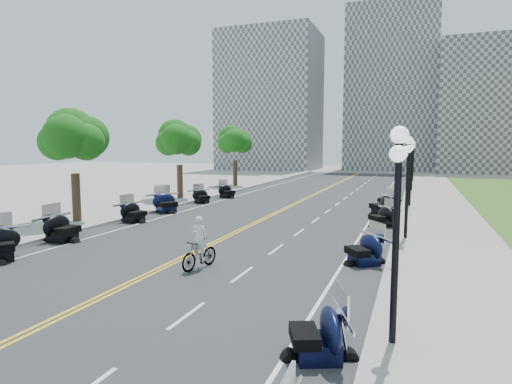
% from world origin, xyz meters
% --- Properties ---
extents(ground, '(160.00, 160.00, 0.00)m').
position_xyz_m(ground, '(0.00, 0.00, 0.00)').
color(ground, gray).
extents(road, '(16.00, 90.00, 0.01)m').
position_xyz_m(road, '(0.00, 10.00, 0.00)').
color(road, '#333335').
rests_on(road, ground).
extents(centerline_yellow_a, '(0.12, 90.00, 0.00)m').
position_xyz_m(centerline_yellow_a, '(-0.12, 10.00, 0.01)').
color(centerline_yellow_a, yellow).
rests_on(centerline_yellow_a, road).
extents(centerline_yellow_b, '(0.12, 90.00, 0.00)m').
position_xyz_m(centerline_yellow_b, '(0.12, 10.00, 0.01)').
color(centerline_yellow_b, yellow).
rests_on(centerline_yellow_b, road).
extents(edge_line_north, '(0.12, 90.00, 0.00)m').
position_xyz_m(edge_line_north, '(6.40, 10.00, 0.01)').
color(edge_line_north, white).
rests_on(edge_line_north, road).
extents(edge_line_south, '(0.12, 90.00, 0.00)m').
position_xyz_m(edge_line_south, '(-6.40, 10.00, 0.01)').
color(edge_line_south, white).
rests_on(edge_line_south, road).
extents(lane_dash_4, '(0.12, 2.00, 0.00)m').
position_xyz_m(lane_dash_4, '(3.20, -8.00, 0.01)').
color(lane_dash_4, white).
rests_on(lane_dash_4, road).
extents(lane_dash_5, '(0.12, 2.00, 0.00)m').
position_xyz_m(lane_dash_5, '(3.20, -4.00, 0.01)').
color(lane_dash_5, white).
rests_on(lane_dash_5, road).
extents(lane_dash_6, '(0.12, 2.00, 0.00)m').
position_xyz_m(lane_dash_6, '(3.20, 0.00, 0.01)').
color(lane_dash_6, white).
rests_on(lane_dash_6, road).
extents(lane_dash_7, '(0.12, 2.00, 0.00)m').
position_xyz_m(lane_dash_7, '(3.20, 4.00, 0.01)').
color(lane_dash_7, white).
rests_on(lane_dash_7, road).
extents(lane_dash_8, '(0.12, 2.00, 0.00)m').
position_xyz_m(lane_dash_8, '(3.20, 8.00, 0.01)').
color(lane_dash_8, white).
rests_on(lane_dash_8, road).
extents(lane_dash_9, '(0.12, 2.00, 0.00)m').
position_xyz_m(lane_dash_9, '(3.20, 12.00, 0.01)').
color(lane_dash_9, white).
rests_on(lane_dash_9, road).
extents(lane_dash_10, '(0.12, 2.00, 0.00)m').
position_xyz_m(lane_dash_10, '(3.20, 16.00, 0.01)').
color(lane_dash_10, white).
rests_on(lane_dash_10, road).
extents(lane_dash_11, '(0.12, 2.00, 0.00)m').
position_xyz_m(lane_dash_11, '(3.20, 20.00, 0.01)').
color(lane_dash_11, white).
rests_on(lane_dash_11, road).
extents(lane_dash_12, '(0.12, 2.00, 0.00)m').
position_xyz_m(lane_dash_12, '(3.20, 24.00, 0.01)').
color(lane_dash_12, white).
rests_on(lane_dash_12, road).
extents(lane_dash_13, '(0.12, 2.00, 0.00)m').
position_xyz_m(lane_dash_13, '(3.20, 28.00, 0.01)').
color(lane_dash_13, white).
rests_on(lane_dash_13, road).
extents(lane_dash_14, '(0.12, 2.00, 0.00)m').
position_xyz_m(lane_dash_14, '(3.20, 32.00, 0.01)').
color(lane_dash_14, white).
rests_on(lane_dash_14, road).
extents(lane_dash_15, '(0.12, 2.00, 0.00)m').
position_xyz_m(lane_dash_15, '(3.20, 36.00, 0.01)').
color(lane_dash_15, white).
rests_on(lane_dash_15, road).
extents(lane_dash_16, '(0.12, 2.00, 0.00)m').
position_xyz_m(lane_dash_16, '(3.20, 40.00, 0.01)').
color(lane_dash_16, white).
rests_on(lane_dash_16, road).
extents(lane_dash_17, '(0.12, 2.00, 0.00)m').
position_xyz_m(lane_dash_17, '(3.20, 44.00, 0.01)').
color(lane_dash_17, white).
rests_on(lane_dash_17, road).
extents(lane_dash_18, '(0.12, 2.00, 0.00)m').
position_xyz_m(lane_dash_18, '(3.20, 48.00, 0.01)').
color(lane_dash_18, white).
rests_on(lane_dash_18, road).
extents(lane_dash_19, '(0.12, 2.00, 0.00)m').
position_xyz_m(lane_dash_19, '(3.20, 52.00, 0.01)').
color(lane_dash_19, white).
rests_on(lane_dash_19, road).
extents(sidewalk_north, '(5.00, 90.00, 0.15)m').
position_xyz_m(sidewalk_north, '(10.50, 10.00, 0.07)').
color(sidewalk_north, '#9E9991').
rests_on(sidewalk_north, ground).
extents(sidewalk_south, '(5.00, 90.00, 0.15)m').
position_xyz_m(sidewalk_south, '(-10.50, 10.00, 0.07)').
color(sidewalk_south, '#9E9991').
rests_on(sidewalk_south, ground).
extents(distant_block_a, '(18.00, 14.00, 26.00)m').
position_xyz_m(distant_block_a, '(-18.00, 62.00, 13.00)').
color(distant_block_a, gray).
rests_on(distant_block_a, ground).
extents(distant_block_b, '(16.00, 12.00, 30.00)m').
position_xyz_m(distant_block_b, '(4.00, 68.00, 15.00)').
color(distant_block_b, gray).
rests_on(distant_block_b, ground).
extents(distant_block_c, '(20.00, 14.00, 22.00)m').
position_xyz_m(distant_block_c, '(22.00, 65.00, 11.00)').
color(distant_block_c, gray).
rests_on(distant_block_c, ground).
extents(street_lamp_1, '(0.50, 1.20, 4.90)m').
position_xyz_m(street_lamp_1, '(8.60, -8.00, 2.60)').
color(street_lamp_1, black).
rests_on(street_lamp_1, sidewalk_north).
extents(street_lamp_2, '(0.50, 1.20, 4.90)m').
position_xyz_m(street_lamp_2, '(8.60, 4.00, 2.60)').
color(street_lamp_2, black).
rests_on(street_lamp_2, sidewalk_north).
extents(street_lamp_3, '(0.50, 1.20, 4.90)m').
position_xyz_m(street_lamp_3, '(8.60, 16.00, 2.60)').
color(street_lamp_3, black).
rests_on(street_lamp_3, sidewalk_north).
extents(street_lamp_4, '(0.50, 1.20, 4.90)m').
position_xyz_m(street_lamp_4, '(8.60, 28.00, 2.60)').
color(street_lamp_4, black).
rests_on(street_lamp_4, sidewalk_north).
extents(street_lamp_5, '(0.50, 1.20, 4.90)m').
position_xyz_m(street_lamp_5, '(8.60, 40.00, 2.60)').
color(street_lamp_5, black).
rests_on(street_lamp_5, sidewalk_north).
extents(tree_2, '(4.80, 4.80, 9.20)m').
position_xyz_m(tree_2, '(-10.00, 2.00, 4.75)').
color(tree_2, '#235619').
rests_on(tree_2, sidewalk_south).
extents(tree_3, '(4.80, 4.80, 9.20)m').
position_xyz_m(tree_3, '(-10.00, 14.00, 4.75)').
color(tree_3, '#235619').
rests_on(tree_3, sidewalk_south).
extents(tree_4, '(4.80, 4.80, 9.20)m').
position_xyz_m(tree_4, '(-10.00, 26.00, 4.75)').
color(tree_4, '#235619').
rests_on(tree_4, sidewalk_south).
extents(motorcycle_n_3, '(2.42, 2.42, 1.30)m').
position_xyz_m(motorcycle_n_3, '(7.08, -9.07, 0.65)').
color(motorcycle_n_3, black).
rests_on(motorcycle_n_3, road).
extents(motorcycle_n_5, '(2.70, 2.70, 1.35)m').
position_xyz_m(motorcycle_n_5, '(7.18, -1.05, 0.67)').
color(motorcycle_n_5, black).
rests_on(motorcycle_n_5, road).
extents(motorcycle_n_7, '(2.60, 2.60, 1.30)m').
position_xyz_m(motorcycle_n_7, '(7.22, 7.38, 0.65)').
color(motorcycle_n_7, black).
rests_on(motorcycle_n_7, road).
extents(motorcycle_n_8, '(3.04, 3.04, 1.54)m').
position_xyz_m(motorcycle_n_8, '(6.98, 11.41, 0.77)').
color(motorcycle_n_8, black).
rests_on(motorcycle_n_8, road).
extents(motorcycle_n_9, '(1.86, 1.86, 1.24)m').
position_xyz_m(motorcycle_n_9, '(6.88, 15.98, 0.62)').
color(motorcycle_n_9, black).
rests_on(motorcycle_n_9, road).
extents(motorcycle_n_10, '(1.77, 1.77, 1.24)m').
position_xyz_m(motorcycle_n_10, '(7.28, 19.69, 0.62)').
color(motorcycle_n_10, black).
rests_on(motorcycle_n_10, road).
extents(motorcycle_s_5, '(2.19, 2.19, 1.49)m').
position_xyz_m(motorcycle_s_5, '(-7.05, -2.12, 0.75)').
color(motorcycle_s_5, black).
rests_on(motorcycle_s_5, road).
extents(motorcycle_s_6, '(2.26, 2.26, 1.36)m').
position_xyz_m(motorcycle_s_6, '(-7.04, 3.50, 0.68)').
color(motorcycle_s_6, black).
rests_on(motorcycle_s_6, road).
extents(motorcycle_s_7, '(3.00, 3.00, 1.52)m').
position_xyz_m(motorcycle_s_7, '(-7.23, 7.43, 0.76)').
color(motorcycle_s_7, black).
rests_on(motorcycle_s_7, road).
extents(motorcycle_s_8, '(2.46, 2.46, 1.25)m').
position_xyz_m(motorcycle_s_8, '(-7.19, 12.62, 0.63)').
color(motorcycle_s_8, black).
rests_on(motorcycle_s_8, road).
extents(motorcycle_s_9, '(2.48, 2.48, 1.31)m').
position_xyz_m(motorcycle_s_9, '(-6.70, 16.49, 0.65)').
color(motorcycle_s_9, black).
rests_on(motorcycle_s_9, road).
extents(bicycle, '(0.98, 1.97, 1.14)m').
position_xyz_m(bicycle, '(1.40, -3.88, 0.57)').
color(bicycle, '#A51414').
rests_on(bicycle, road).
extents(cyclist_rider, '(0.61, 0.40, 1.68)m').
position_xyz_m(cyclist_rider, '(1.40, -3.88, 1.98)').
color(cyclist_rider, silver).
rests_on(cyclist_rider, bicycle).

